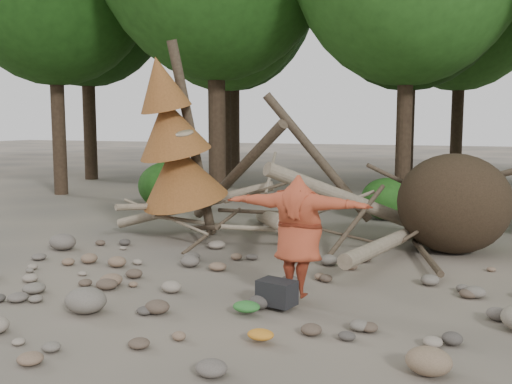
% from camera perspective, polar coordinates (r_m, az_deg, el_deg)
% --- Properties ---
extents(ground, '(120.00, 120.00, 0.00)m').
position_cam_1_polar(ground, '(8.45, -0.65, -10.78)').
color(ground, '#514C44').
rests_on(ground, ground).
extents(deadfall_pile, '(8.55, 5.24, 3.30)m').
position_cam_1_polar(deadfall_pile, '(11.85, 16.34, -1.20)').
color(deadfall_pile, '#332619').
rests_on(deadfall_pile, ground).
extents(dead_conifer, '(2.06, 2.16, 4.35)m').
position_cam_1_polar(dead_conifer, '(12.46, -8.16, 4.76)').
color(dead_conifer, '#4C3F30').
rests_on(dead_conifer, ground).
extents(bush_left, '(1.80, 1.80, 1.44)m').
position_cam_1_polar(bush_left, '(17.06, -8.71, 0.64)').
color(bush_left, '#1C4813').
rests_on(bush_left, ground).
extents(bush_mid, '(1.40, 1.40, 1.12)m').
position_cam_1_polar(bush_mid, '(15.55, 13.01, -0.67)').
color(bush_mid, '#255B1A').
rests_on(bush_mid, ground).
extents(frisbee_thrower, '(2.98, 0.70, 2.41)m').
position_cam_1_polar(frisbee_thrower, '(8.20, 4.23, -4.40)').
color(frisbee_thrower, '#A23E24').
rests_on(frisbee_thrower, ground).
extents(backpack, '(0.57, 0.45, 0.34)m').
position_cam_1_polar(backpack, '(8.06, 2.09, -10.41)').
color(backpack, black).
rests_on(backpack, ground).
extents(cloth_green, '(0.38, 0.31, 0.14)m').
position_cam_1_polar(cloth_green, '(7.81, -0.96, -11.74)').
color(cloth_green, '#2A692A').
rests_on(cloth_green, ground).
extents(cloth_orange, '(0.32, 0.26, 0.12)m').
position_cam_1_polar(cloth_orange, '(6.89, 0.46, -14.45)').
color(cloth_orange, '#BA721F').
rests_on(cloth_orange, ground).
extents(boulder_front_left, '(0.58, 0.52, 0.35)m').
position_cam_1_polar(boulder_front_left, '(8.21, -16.66, -10.34)').
color(boulder_front_left, '#6A6258').
rests_on(boulder_front_left, ground).
extents(boulder_front_right, '(0.47, 0.43, 0.28)m').
position_cam_1_polar(boulder_front_right, '(6.35, 16.89, -15.87)').
color(boulder_front_right, '#7D654E').
rests_on(boulder_front_right, ground).
extents(boulder_mid_left, '(0.55, 0.50, 0.33)m').
position_cam_1_polar(boulder_mid_left, '(12.26, -18.77, -4.75)').
color(boulder_mid_left, '#645C54').
rests_on(boulder_mid_left, ground).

